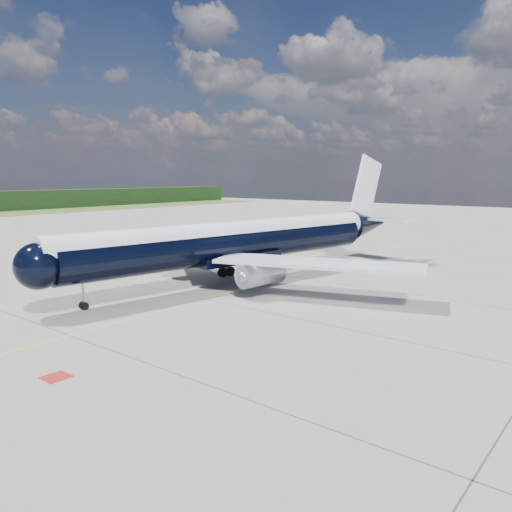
% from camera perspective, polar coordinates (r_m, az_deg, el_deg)
% --- Properties ---
extents(ground, '(320.00, 320.00, 0.00)m').
position_cam_1_polar(ground, '(66.28, 6.36, -1.63)').
color(ground, gray).
rests_on(ground, ground).
extents(taxiway_centerline, '(0.16, 160.00, 0.01)m').
position_cam_1_polar(taxiway_centerline, '(62.18, 3.88, -2.30)').
color(taxiway_centerline, yellow).
rests_on(taxiway_centerline, ground).
extents(red_marking, '(1.60, 1.60, 0.01)m').
position_cam_1_polar(red_marking, '(34.05, -21.87, -12.72)').
color(red_marking, maroon).
rests_on(red_marking, ground).
extents(main_airliner, '(43.31, 53.24, 15.44)m').
position_cam_1_polar(main_airliner, '(58.45, -1.44, 1.74)').
color(main_airliner, black).
rests_on(main_airliner, ground).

